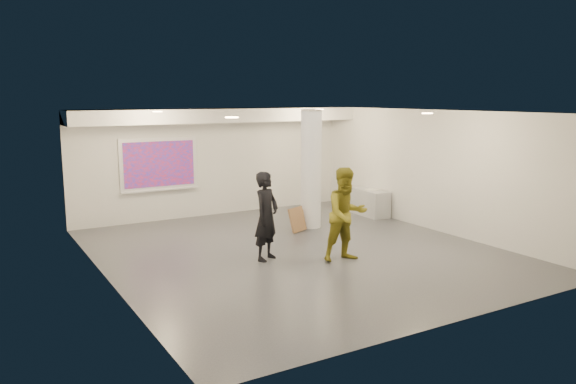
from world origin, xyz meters
TOP-DOWN VIEW (x-y plane):
  - floor at (0.00, 0.00)m, footprint 8.00×9.00m
  - ceiling at (0.00, 0.00)m, footprint 8.00×9.00m
  - wall_back at (0.00, 4.50)m, footprint 8.00×0.01m
  - wall_front at (0.00, -4.50)m, footprint 8.00×0.01m
  - wall_left at (-4.00, 0.00)m, footprint 0.01×9.00m
  - wall_right at (4.00, 0.00)m, footprint 0.01×9.00m
  - soffit_band at (0.00, 3.95)m, footprint 8.00×1.10m
  - downlight_nw at (-2.20, 2.50)m, footprint 0.22×0.22m
  - downlight_ne at (2.20, 2.50)m, footprint 0.22×0.22m
  - downlight_sw at (-2.20, -1.50)m, footprint 0.22×0.22m
  - downlight_se at (2.20, -1.50)m, footprint 0.22×0.22m
  - column at (1.50, 1.80)m, footprint 0.52×0.52m
  - projection_screen at (-1.60, 4.45)m, footprint 2.10×0.13m
  - credenza at (3.72, 2.16)m, footprint 0.60×1.28m
  - papers_stack at (3.77, 2.12)m, footprint 0.35×0.40m
  - cardboard_back at (0.95, 1.56)m, footprint 0.60×0.42m
  - cardboard_front at (1.10, 1.70)m, footprint 0.48×0.25m
  - woman at (-0.86, -0.20)m, footprint 0.80×0.71m
  - man at (0.51, -1.07)m, footprint 0.99×0.80m

SIDE VIEW (x-z plane):
  - floor at x=0.00m, z-range -0.01..0.01m
  - cardboard_front at x=1.10m, z-range 0.00..0.50m
  - cardboard_back at x=0.95m, z-range 0.00..0.60m
  - credenza at x=3.72m, z-range 0.00..0.73m
  - papers_stack at x=3.77m, z-range 0.73..0.75m
  - woman at x=-0.86m, z-range 0.00..1.83m
  - man at x=0.51m, z-range 0.00..1.92m
  - wall_back at x=0.00m, z-range 0.00..3.00m
  - wall_front at x=0.00m, z-range 0.00..3.00m
  - wall_left at x=-4.00m, z-range 0.00..3.00m
  - wall_right at x=4.00m, z-range 0.00..3.00m
  - column at x=1.50m, z-range 0.00..3.00m
  - projection_screen at x=-1.60m, z-range 0.82..2.24m
  - soffit_band at x=0.00m, z-range 2.64..3.00m
  - downlight_nw at x=-2.20m, z-range 2.97..2.99m
  - downlight_ne at x=2.20m, z-range 2.97..2.99m
  - downlight_sw at x=-2.20m, z-range 2.97..2.99m
  - downlight_se at x=2.20m, z-range 2.97..2.99m
  - ceiling at x=0.00m, z-range 3.00..3.00m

